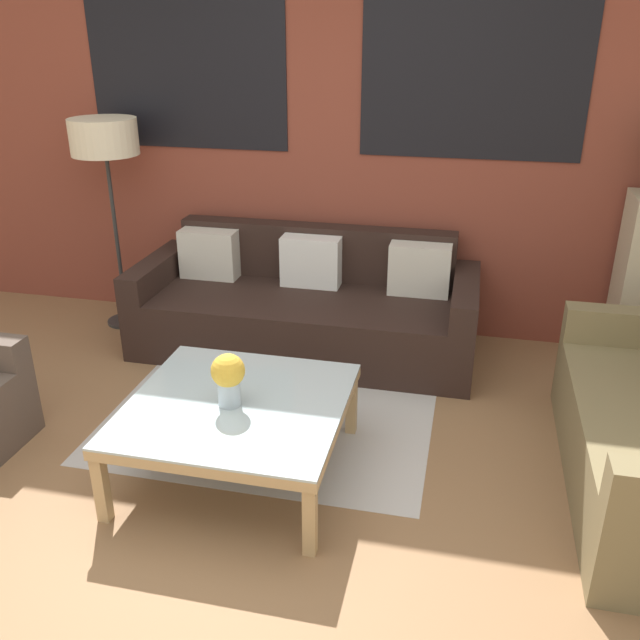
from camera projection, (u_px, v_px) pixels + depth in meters
ground_plane at (203, 539)px, 2.94m from camera, size 16.00×16.00×0.00m
wall_back_brick at (325, 128)px, 4.55m from camera, size 8.40×0.09×2.80m
rug at (277, 405)px, 3.97m from camera, size 1.81×1.63×0.00m
couch_dark at (306, 309)px, 4.58m from camera, size 2.25×0.88×0.78m
coffee_table at (237, 411)px, 3.25m from camera, size 1.03×1.03×0.40m
floor_lamp at (105, 145)px, 4.55m from camera, size 0.45×0.45×1.48m
flower_vase at (228, 376)px, 3.15m from camera, size 0.16×0.16×0.26m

